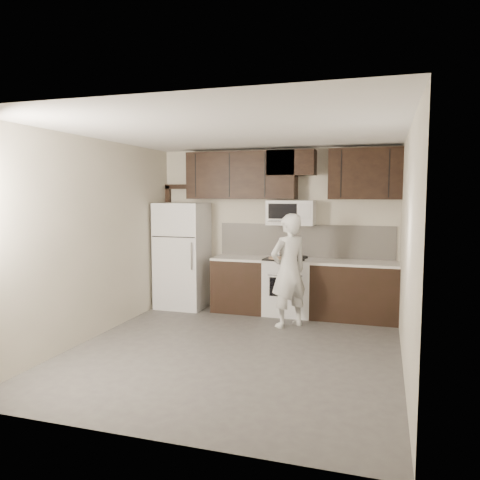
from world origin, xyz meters
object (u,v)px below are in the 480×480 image
at_px(microwave, 291,213).
at_px(refrigerator, 183,255).
at_px(stove, 289,286).
at_px(person, 289,271).

distance_m(microwave, refrigerator, 2.00).
bearing_deg(microwave, refrigerator, -174.85).
relative_size(stove, refrigerator, 0.52).
relative_size(stove, microwave, 1.24).
xyz_separation_m(microwave, refrigerator, (-1.85, -0.17, -0.75)).
relative_size(microwave, refrigerator, 0.42).
bearing_deg(refrigerator, person, -18.27).
bearing_deg(person, refrigerator, -65.62).
relative_size(microwave, person, 0.45).
height_order(stove, person, person).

